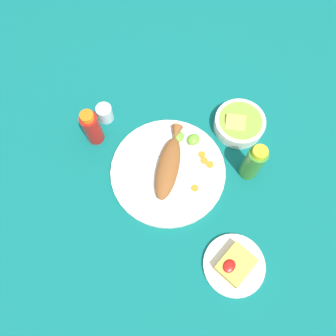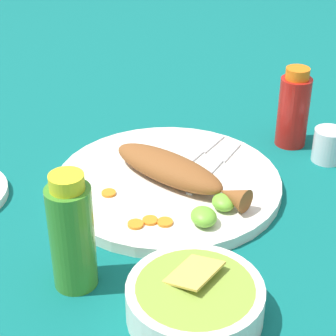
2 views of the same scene
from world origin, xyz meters
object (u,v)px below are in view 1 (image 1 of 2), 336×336
at_px(fork_near, 139,167).
at_px(salt_cup, 105,114).
at_px(main_plate, 168,171).
at_px(guacamole_bowl, 239,123).
at_px(side_plate_fries, 234,265).
at_px(hot_sauce_bottle_green, 253,163).
at_px(fork_far, 143,155).
at_px(hot_sauce_bottle_red, 92,128).
at_px(fried_fish, 169,164).

bearing_deg(fork_near, salt_cup, -54.28).
bearing_deg(main_plate, fork_near, -53.13).
bearing_deg(guacamole_bowl, fork_near, -22.48).
height_order(main_plate, side_plate_fries, main_plate).
relative_size(salt_cup, guacamole_bowl, 0.35).
relative_size(fork_near, hot_sauce_bottle_green, 0.94).
bearing_deg(side_plate_fries, guacamole_bowl, -143.68).
bearing_deg(main_plate, fork_far, -80.64).
height_order(hot_sauce_bottle_red, guacamole_bowl, hot_sauce_bottle_red).
distance_m(fork_far, hot_sauce_bottle_red, 0.18).
height_order(main_plate, hot_sauce_bottle_red, hot_sauce_bottle_red).
bearing_deg(fork_far, guacamole_bowl, -160.20).
xyz_separation_m(main_plate, guacamole_bowl, (-0.28, 0.06, 0.02)).
height_order(fork_near, salt_cup, salt_cup).
bearing_deg(guacamole_bowl, fried_fish, -14.72).
height_order(main_plate, salt_cup, salt_cup).
height_order(fork_far, hot_sauce_bottle_green, hot_sauce_bottle_green).
bearing_deg(guacamole_bowl, main_plate, -12.98).
bearing_deg(fork_far, fried_fish, 154.55).
relative_size(fork_far, salt_cup, 2.51).
xyz_separation_m(fork_near, hot_sauce_bottle_red, (0.01, -0.19, 0.05)).
xyz_separation_m(main_plate, fried_fish, (-0.01, -0.01, 0.03)).
xyz_separation_m(fork_near, side_plate_fries, (0.03, 0.41, -0.01)).
bearing_deg(fried_fish, guacamole_bowl, 134.85).
bearing_deg(hot_sauce_bottle_green, guacamole_bowl, -131.26).
bearing_deg(fried_fish, fork_far, -103.77).
relative_size(main_plate, fork_near, 2.36).
relative_size(hot_sauce_bottle_red, salt_cup, 2.50).
distance_m(main_plate, fried_fish, 0.03).
xyz_separation_m(main_plate, salt_cup, (-0.01, -0.29, 0.02)).
bearing_deg(hot_sauce_bottle_green, fried_fish, -50.00).
bearing_deg(side_plate_fries, fork_near, -94.01).
distance_m(fried_fish, hot_sauce_bottle_green, 0.25).
bearing_deg(side_plate_fries, hot_sauce_bottle_red, -91.47).
relative_size(fried_fish, guacamole_bowl, 1.48).
bearing_deg(hot_sauce_bottle_green, fork_far, -56.11).
distance_m(hot_sauce_bottle_red, salt_cup, 0.09).
xyz_separation_m(hot_sauce_bottle_red, guacamole_bowl, (-0.35, 0.32, -0.04)).
bearing_deg(hot_sauce_bottle_green, salt_cup, -70.73).
bearing_deg(hot_sauce_bottle_green, main_plate, -47.25).
xyz_separation_m(fried_fish, fork_far, (0.03, -0.09, -0.02)).
bearing_deg(fried_fish, hot_sauce_bottle_green, 99.57).
bearing_deg(fork_far, main_plate, 147.26).
distance_m(salt_cup, side_plate_fries, 0.63).
bearing_deg(hot_sauce_bottle_red, salt_cup, -158.17).
height_order(fried_fish, guacamole_bowl, same).
bearing_deg(fork_near, fried_fish, -174.09).
relative_size(fork_near, hot_sauce_bottle_red, 1.05).
relative_size(hot_sauce_bottle_red, hot_sauce_bottle_green, 0.90).
height_order(fried_fish, fork_near, fried_fish).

